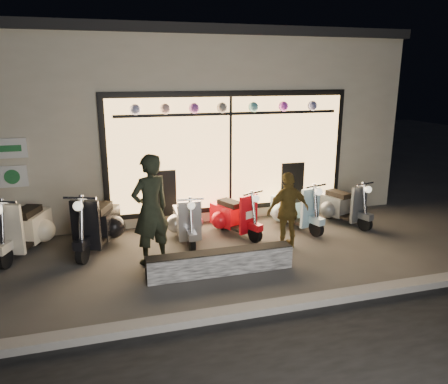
# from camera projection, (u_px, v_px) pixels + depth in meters

# --- Properties ---
(ground) EXTENTS (40.00, 40.00, 0.00)m
(ground) POSITION_uv_depth(u_px,v_px,m) (219.00, 257.00, 7.92)
(ground) COLOR #383533
(ground) RESTS_ON ground
(kerb) EXTENTS (40.00, 0.25, 0.12)m
(kerb) POSITION_uv_depth(u_px,v_px,m) (258.00, 309.00, 6.05)
(kerb) COLOR slate
(kerb) RESTS_ON ground
(shop_building) EXTENTS (10.20, 6.23, 4.20)m
(shop_building) POSITION_uv_depth(u_px,v_px,m) (170.00, 116.00, 11.99)
(shop_building) COLOR beige
(shop_building) RESTS_ON ground
(graffiti_barrier) EXTENTS (2.45, 0.28, 0.40)m
(graffiti_barrier) POSITION_uv_depth(u_px,v_px,m) (220.00, 262.00, 7.23)
(graffiti_barrier) COLOR black
(graffiti_barrier) RESTS_ON ground
(scooter_silver) EXTENTS (0.47, 1.36, 0.97)m
(scooter_silver) POSITION_uv_depth(u_px,v_px,m) (186.00, 220.00, 8.72)
(scooter_silver) COLOR black
(scooter_silver) RESTS_ON ground
(scooter_red) EXTENTS (0.80, 1.33, 0.97)m
(scooter_red) POSITION_uv_depth(u_px,v_px,m) (231.00, 215.00, 9.05)
(scooter_red) COLOR black
(scooter_red) RESTS_ON ground
(scooter_black) EXTENTS (0.90, 1.58, 1.14)m
(scooter_black) POSITION_uv_depth(u_px,v_px,m) (99.00, 223.00, 8.33)
(scooter_black) COLOR black
(scooter_black) RESTS_ON ground
(scooter_cream) EXTENTS (0.86, 1.57, 1.13)m
(scooter_cream) POSITION_uv_depth(u_px,v_px,m) (27.00, 227.00, 8.14)
(scooter_cream) COLOR black
(scooter_cream) RESTS_ON ground
(scooter_blue) EXTENTS (0.72, 1.43, 1.02)m
(scooter_blue) POSITION_uv_depth(u_px,v_px,m) (292.00, 208.00, 9.44)
(scooter_blue) COLOR black
(scooter_blue) RESTS_ON ground
(scooter_grey) EXTENTS (0.72, 1.37, 0.98)m
(scooter_grey) POSITION_uv_depth(u_px,v_px,m) (339.00, 205.00, 9.73)
(scooter_grey) COLOR black
(scooter_grey) RESTS_ON ground
(man) EXTENTS (0.84, 0.72, 1.94)m
(man) POSITION_uv_depth(u_px,v_px,m) (151.00, 210.00, 7.47)
(man) COLOR black
(man) RESTS_ON ground
(woman) EXTENTS (0.89, 0.43, 1.47)m
(woman) POSITION_uv_depth(u_px,v_px,m) (288.00, 211.00, 8.19)
(woman) COLOR brown
(woman) RESTS_ON ground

